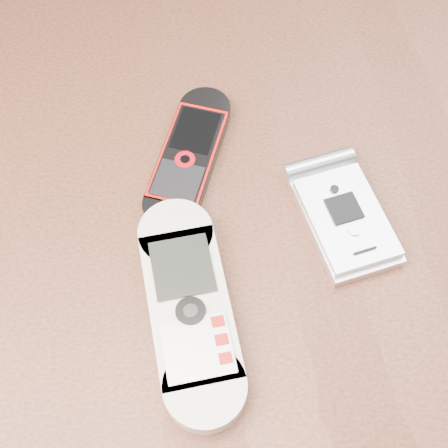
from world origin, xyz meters
TOP-DOWN VIEW (x-y plane):
  - ground at (0.00, 0.00)m, footprint 4.00×4.00m
  - table at (0.00, 0.00)m, footprint 1.20×0.80m
  - nokia_white at (-0.03, -0.07)m, footprint 0.07×0.19m
  - nokia_black_red at (-0.02, 0.07)m, footprint 0.10×0.16m
  - motorola_razr at (0.10, -0.00)m, footprint 0.08×0.13m

SIDE VIEW (x-z plane):
  - ground at x=0.00m, z-range 0.00..0.00m
  - table at x=0.00m, z-range 0.27..1.02m
  - nokia_black_red at x=-0.02m, z-range 0.75..0.76m
  - motorola_razr at x=0.10m, z-range 0.75..0.77m
  - nokia_white at x=-0.03m, z-range 0.75..0.77m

